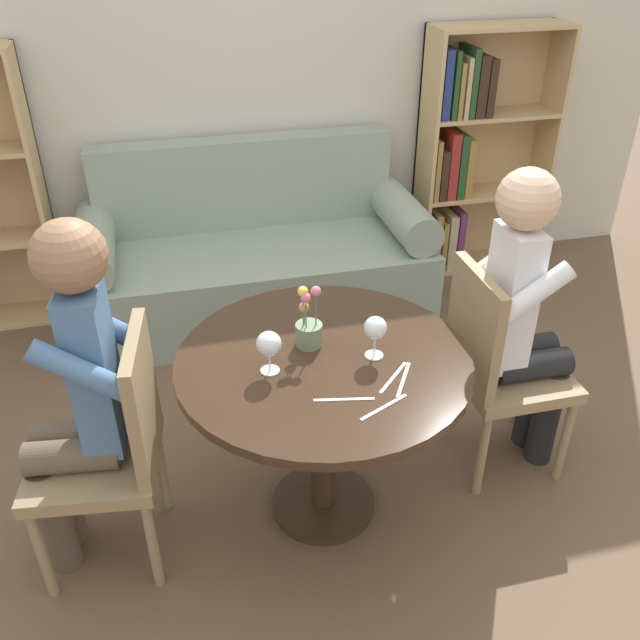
{
  "coord_description": "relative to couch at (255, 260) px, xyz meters",
  "views": [
    {
      "loc": [
        -0.46,
        -1.81,
        2.03
      ],
      "look_at": [
        0.0,
        0.05,
        0.83
      ],
      "focal_mm": 38.0,
      "sensor_mm": 36.0,
      "label": 1
    }
  ],
  "objects": [
    {
      "name": "wine_glass_left",
      "position": [
        -0.19,
        -1.59,
        0.5
      ],
      "size": [
        0.08,
        0.08,
        0.15
      ],
      "color": "white",
      "rests_on": "round_table"
    },
    {
      "name": "flower_vase",
      "position": [
        -0.03,
        -1.47,
        0.47
      ],
      "size": [
        0.09,
        0.09,
        0.23
      ],
      "color": "gray",
      "rests_on": "round_table"
    },
    {
      "name": "round_table",
      "position": [
        0.0,
        -1.56,
        0.27
      ],
      "size": [
        1.01,
        1.01,
        0.71
      ],
      "color": "#382619",
      "rests_on": "ground_plane"
    },
    {
      "name": "couch",
      "position": [
        0.0,
        0.0,
        0.0
      ],
      "size": [
        1.89,
        0.8,
        0.92
      ],
      "color": "gray",
      "rests_on": "ground_plane"
    },
    {
      "name": "knife_left_setting",
      "position": [
        0.22,
        -1.74,
        0.4
      ],
      "size": [
        0.11,
        0.17,
        0.0
      ],
      "color": "silver",
      "rests_on": "round_table"
    },
    {
      "name": "person_right",
      "position": [
        0.81,
        -1.46,
        0.38
      ],
      "size": [
        0.42,
        0.34,
        1.28
      ],
      "rotation": [
        0.0,
        0.0,
        1.57
      ],
      "color": "black",
      "rests_on": "ground_plane"
    },
    {
      "name": "back_wall",
      "position": [
        0.0,
        0.42,
        1.04
      ],
      "size": [
        5.2,
        0.05,
        2.7
      ],
      "color": "beige",
      "rests_on": "ground_plane"
    },
    {
      "name": "person_left",
      "position": [
        -0.8,
        -1.55,
        0.39
      ],
      "size": [
        0.44,
        0.37,
        1.29
      ],
      "rotation": [
        0.0,
        0.0,
        -1.7
      ],
      "color": "brown",
      "rests_on": "ground_plane"
    },
    {
      "name": "bookshelf_right",
      "position": [
        1.35,
        0.26,
        0.41
      ],
      "size": [
        0.79,
        0.28,
        1.45
      ],
      "color": "tan",
      "rests_on": "ground_plane"
    },
    {
      "name": "fork_left_setting",
      "position": [
        0.11,
        -1.86,
        0.4
      ],
      "size": [
        0.18,
        0.09,
        0.0
      ],
      "color": "silver",
      "rests_on": "round_table"
    },
    {
      "name": "ground_plane",
      "position": [
        0.0,
        -1.56,
        -0.31
      ],
      "size": [
        16.0,
        16.0,
        0.0
      ],
      "primitive_type": "plane",
      "color": "brown"
    },
    {
      "name": "chair_right",
      "position": [
        0.72,
        -1.46,
        0.18
      ],
      "size": [
        0.42,
        0.42,
        0.9
      ],
      "rotation": [
        0.0,
        0.0,
        1.57
      ],
      "color": "#937A56",
      "rests_on": "ground_plane"
    },
    {
      "name": "chair_left",
      "position": [
        -0.72,
        -1.57,
        0.18
      ],
      "size": [
        0.47,
        0.47,
        0.9
      ],
      "rotation": [
        0.0,
        0.0,
        -1.7
      ],
      "color": "#937A56",
      "rests_on": "ground_plane"
    },
    {
      "name": "wine_glass_right",
      "position": [
        0.17,
        -1.59,
        0.51
      ],
      "size": [
        0.08,
        0.08,
        0.15
      ],
      "color": "white",
      "rests_on": "round_table"
    },
    {
      "name": "fork_right_setting",
      "position": [
        0.19,
        -1.72,
        0.4
      ],
      "size": [
        0.14,
        0.14,
        0.0
      ],
      "color": "silver",
      "rests_on": "round_table"
    },
    {
      "name": "knife_right_setting",
      "position": [
        0.01,
        -1.79,
        0.4
      ],
      "size": [
        0.19,
        0.05,
        0.0
      ],
      "color": "silver",
      "rests_on": "round_table"
    }
  ]
}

